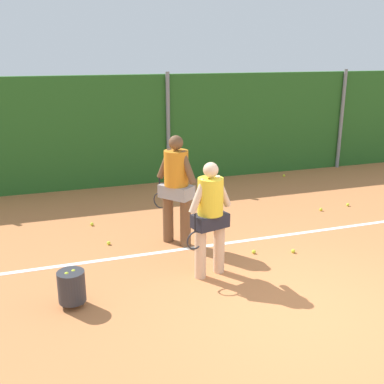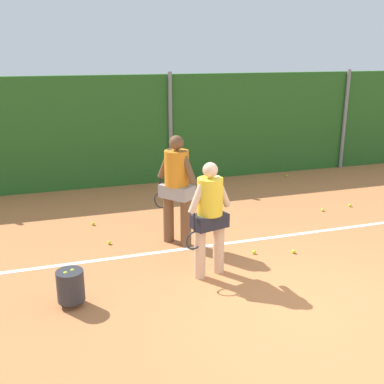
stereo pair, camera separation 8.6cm
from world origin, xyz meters
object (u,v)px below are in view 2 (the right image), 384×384
(tennis_ball_4, at_px, (210,207))
(tennis_ball_8, at_px, (287,176))
(tennis_ball_3, at_px, (294,251))
(tennis_ball_9, at_px, (109,243))
(tennis_ball_10, at_px, (323,210))
(ball_hopper, at_px, (71,286))
(player_midcourt, at_px, (177,185))
(tennis_ball_1, at_px, (93,224))
(tennis_ball_7, at_px, (350,205))
(tennis_ball_5, at_px, (219,194))
(tennis_ball_0, at_px, (254,252))
(player_foreground_near, at_px, (210,214))

(tennis_ball_4, relative_size, tennis_ball_8, 1.00)
(tennis_ball_3, bearing_deg, tennis_ball_9, 155.46)
(tennis_ball_3, distance_m, tennis_ball_10, 2.36)
(ball_hopper, relative_size, tennis_ball_3, 7.78)
(player_midcourt, height_order, tennis_ball_1, player_midcourt)
(player_midcourt, xyz_separation_m, tennis_ball_7, (4.13, 0.75, -1.04))
(tennis_ball_3, relative_size, tennis_ball_4, 1.00)
(tennis_ball_5, relative_size, tennis_ball_8, 1.00)
(tennis_ball_7, relative_size, tennis_ball_8, 1.00)
(ball_hopper, xyz_separation_m, tennis_ball_3, (3.64, 0.56, -0.26))
(tennis_ball_0, bearing_deg, tennis_ball_3, -15.96)
(tennis_ball_3, distance_m, tennis_ball_9, 3.17)
(tennis_ball_1, height_order, tennis_ball_3, same)
(tennis_ball_4, distance_m, tennis_ball_10, 2.37)
(tennis_ball_0, distance_m, tennis_ball_4, 2.40)
(tennis_ball_4, distance_m, tennis_ball_9, 2.67)
(ball_hopper, height_order, tennis_ball_0, ball_hopper)
(player_foreground_near, xyz_separation_m, tennis_ball_1, (-1.45, 2.62, -0.94))
(tennis_ball_10, bearing_deg, tennis_ball_3, -134.53)
(tennis_ball_1, xyz_separation_m, tennis_ball_8, (5.35, 2.05, 0.00))
(tennis_ball_7, bearing_deg, tennis_ball_5, 145.15)
(player_midcourt, relative_size, tennis_ball_10, 29.04)
(tennis_ball_1, relative_size, tennis_ball_5, 1.00)
(tennis_ball_0, distance_m, tennis_ball_9, 2.52)
(tennis_ball_0, relative_size, tennis_ball_8, 1.00)
(player_foreground_near, height_order, tennis_ball_1, player_foreground_near)
(tennis_ball_1, relative_size, tennis_ball_7, 1.00)
(tennis_ball_5, bearing_deg, tennis_ball_10, -46.51)
(tennis_ball_5, bearing_deg, player_foreground_near, -113.25)
(player_foreground_near, height_order, tennis_ball_8, player_foreground_near)
(tennis_ball_4, bearing_deg, tennis_ball_5, 58.16)
(tennis_ball_1, xyz_separation_m, tennis_ball_10, (4.71, -0.66, 0.00))
(tennis_ball_5, relative_size, tennis_ball_7, 1.00)
(player_foreground_near, height_order, tennis_ball_10, player_foreground_near)
(player_foreground_near, relative_size, tennis_ball_4, 26.40)
(tennis_ball_4, relative_size, tennis_ball_7, 1.00)
(tennis_ball_3, height_order, tennis_ball_8, same)
(tennis_ball_9, bearing_deg, tennis_ball_5, 36.38)
(ball_hopper, relative_size, tennis_ball_7, 7.78)
(player_foreground_near, xyz_separation_m, tennis_ball_5, (1.60, 3.72, -0.94))
(ball_hopper, xyz_separation_m, tennis_ball_1, (0.59, 2.90, -0.26))
(tennis_ball_4, xyz_separation_m, tennis_ball_7, (2.93, -0.82, 0.00))
(player_midcourt, distance_m, tennis_ball_4, 2.23)
(player_midcourt, xyz_separation_m, tennis_ball_10, (3.39, 0.67, -1.04))
(tennis_ball_10, bearing_deg, ball_hopper, -157.08)
(tennis_ball_5, height_order, tennis_ball_7, same)
(tennis_ball_5, height_order, tennis_ball_8, same)
(player_midcourt, xyz_separation_m, tennis_ball_1, (-1.32, 1.33, -1.04))
(tennis_ball_3, xyz_separation_m, tennis_ball_8, (2.30, 4.40, 0.00))
(tennis_ball_4, distance_m, tennis_ball_5, 1.00)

